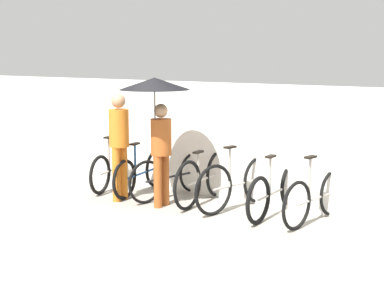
{
  "coord_description": "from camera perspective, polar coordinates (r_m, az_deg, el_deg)",
  "views": [
    {
      "loc": [
        4.44,
        -5.54,
        2.33
      ],
      "look_at": [
        0.0,
        1.16,
        1.0
      ],
      "focal_mm": 50.0,
      "sensor_mm": 36.0,
      "label": 1
    }
  ],
  "objects": [
    {
      "name": "ground_plane",
      "position": [
        7.47,
        -4.99,
        -8.82
      ],
      "size": [
        30.0,
        30.0,
        0.0
      ],
      "primitive_type": "plane",
      "color": "gray"
    },
    {
      "name": "back_wall",
      "position": [
        8.8,
        2.8,
        0.37
      ],
      "size": [
        11.72,
        0.12,
        1.9
      ],
      "color": "silver",
      "rests_on": "ground"
    },
    {
      "name": "parked_bicycle_0",
      "position": [
        9.61,
        -8.31,
        -2.55
      ],
      "size": [
        0.54,
        1.62,
        1.09
      ],
      "rotation": [
        0.0,
        0.0,
        1.8
      ],
      "color": "black",
      "rests_on": "ground"
    },
    {
      "name": "parked_bicycle_1",
      "position": [
        9.22,
        -5.45,
        -3.04
      ],
      "size": [
        0.44,
        1.67,
        1.0
      ],
      "rotation": [
        0.0,
        0.0,
        1.69
      ],
      "color": "black",
      "rests_on": "ground"
    },
    {
      "name": "parked_bicycle_2",
      "position": [
        8.87,
        -2.19,
        -3.37
      ],
      "size": [
        0.54,
        1.75,
        1.02
      ],
      "rotation": [
        0.0,
        0.0,
        1.36
      ],
      "color": "black",
      "rests_on": "ground"
    },
    {
      "name": "parked_bicycle_3",
      "position": [
        8.54,
        1.26,
        -3.67
      ],
      "size": [
        0.44,
        1.75,
        1.06
      ],
      "rotation": [
        0.0,
        0.0,
        1.61
      ],
      "color": "black",
      "rests_on": "ground"
    },
    {
      "name": "parked_bicycle_4",
      "position": [
        8.24,
        4.93,
        -4.2
      ],
      "size": [
        0.58,
        1.77,
        1.0
      ],
      "rotation": [
        0.0,
        0.0,
        1.33
      ],
      "color": "black",
      "rests_on": "ground"
    },
    {
      "name": "parked_bicycle_5",
      "position": [
        8.0,
        8.91,
        -4.96
      ],
      "size": [
        0.44,
        1.78,
        1.09
      ],
      "rotation": [
        0.0,
        0.0,
        1.56
      ],
      "color": "black",
      "rests_on": "ground"
    },
    {
      "name": "parked_bicycle_6",
      "position": [
        7.76,
        13.04,
        -5.54
      ],
      "size": [
        0.47,
        1.62,
        1.0
      ],
      "rotation": [
        0.0,
        0.0,
        1.4
      ],
      "color": "black",
      "rests_on": "ground"
    },
    {
      "name": "pedestrian_leading",
      "position": [
        8.65,
        -7.78,
        0.63
      ],
      "size": [
        0.32,
        0.32,
        1.74
      ],
      "rotation": [
        0.0,
        0.0,
        3.15
      ],
      "color": "#C66B1E",
      "rests_on": "ground"
    },
    {
      "name": "pedestrian_center",
      "position": [
        8.08,
        -3.79,
        4.27
      ],
      "size": [
        1.07,
        1.07,
        2.01
      ],
      "rotation": [
        0.0,
        0.0,
        3.1
      ],
      "color": "#9E4C1E",
      "rests_on": "ground"
    }
  ]
}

